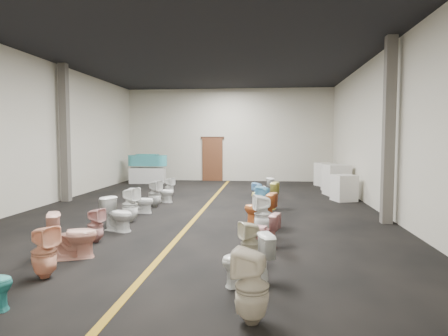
{
  "coord_description": "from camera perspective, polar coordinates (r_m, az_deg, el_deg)",
  "views": [
    {
      "loc": [
        1.8,
        -11.5,
        2.06
      ],
      "look_at": [
        0.5,
        1.0,
        1.14
      ],
      "focal_mm": 32.0,
      "sensor_mm": 36.0,
      "label": 1
    }
  ],
  "objects": [
    {
      "name": "toilet_right_7",
      "position": [
        11.8,
        5.8,
        -3.91
      ],
      "size": [
        0.88,
        0.65,
        0.8
      ],
      "primitive_type": "imported",
      "rotation": [
        0.0,
        0.0,
        -1.85
      ],
      "color": "#D4CB54",
      "rests_on": "floor"
    },
    {
      "name": "appliance_crate_d",
      "position": [
        18.04,
        14.22,
        -0.89
      ],
      "size": [
        0.92,
        0.92,
        1.01
      ],
      "primitive_type": "cube",
      "rotation": [
        0.0,
        0.0,
        0.4
      ],
      "color": "silver",
      "rests_on": "floor"
    },
    {
      "name": "toilet_left_5",
      "position": [
        10.2,
        -13.26,
        -5.11
      ],
      "size": [
        0.5,
        0.49,
        0.86
      ],
      "primitive_type": "imported",
      "rotation": [
        0.0,
        0.0,
        1.24
      ],
      "color": "white",
      "rests_on": "floor"
    },
    {
      "name": "toilet_left_8",
      "position": [
        13.16,
        -8.48,
        -3.38
      ],
      "size": [
        0.75,
        0.6,
        0.68
      ],
      "primitive_type": "imported",
      "rotation": [
        0.0,
        0.0,
        1.19
      ],
      "color": "white",
      "rests_on": "floor"
    },
    {
      "name": "toilet_left_6",
      "position": [
        11.32,
        -11.74,
        -4.61
      ],
      "size": [
        0.71,
        0.44,
        0.69
      ],
      "primitive_type": "imported",
      "rotation": [
        0.0,
        0.0,
        1.66
      ],
      "color": "white",
      "rests_on": "floor"
    },
    {
      "name": "toilet_left_7",
      "position": [
        12.24,
        -9.88,
        -3.64
      ],
      "size": [
        0.48,
        0.47,
        0.81
      ],
      "primitive_type": "imported",
      "rotation": [
        0.0,
        0.0,
        1.22
      ],
      "color": "silver",
      "rests_on": "floor"
    },
    {
      "name": "wall_right",
      "position": [
        11.93,
        21.59,
        4.81
      ],
      "size": [
        0.0,
        16.0,
        16.0
      ],
      "primitive_type": "plane",
      "rotation": [
        1.57,
        0.0,
        -1.57
      ],
      "color": "beige",
      "rests_on": "ground"
    },
    {
      "name": "toilet_right_1",
      "position": [
        5.72,
        3.35,
        -13.03
      ],
      "size": [
        0.8,
        0.6,
        0.73
      ],
      "primitive_type": "imported",
      "rotation": [
        0.0,
        0.0,
        -1.27
      ],
      "color": "white",
      "rests_on": "floor"
    },
    {
      "name": "toilet_right_4",
      "position": [
        8.7,
        5.6,
        -6.63
      ],
      "size": [
        0.48,
        0.47,
        0.86
      ],
      "primitive_type": "imported",
      "rotation": [
        0.0,
        0.0,
        -1.32
      ],
      "color": "white",
      "rests_on": "floor"
    },
    {
      "name": "toilet_right_3",
      "position": [
        7.68,
        5.43,
        -8.82
      ],
      "size": [
        0.74,
        0.55,
        0.67
      ],
      "primitive_type": "imported",
      "rotation": [
        0.0,
        0.0,
        -1.87
      ],
      "color": "pink",
      "rests_on": "floor"
    },
    {
      "name": "bathtub",
      "position": [
        18.94,
        -10.88,
        1.12
      ],
      "size": [
        1.86,
        0.72,
        0.55
      ],
      "rotation": [
        0.0,
        0.0,
        -0.05
      ],
      "color": "teal",
      "rests_on": "display_table"
    },
    {
      "name": "toilet_left_2",
      "position": [
        7.42,
        -20.75,
        -8.95
      ],
      "size": [
        0.91,
        0.73,
        0.81
      ],
      "primitive_type": "imported",
      "rotation": [
        0.0,
        0.0,
        1.98
      ],
      "color": "#F0AB95",
      "rests_on": "floor"
    },
    {
      "name": "toilet_right_5",
      "position": [
        9.64,
        5.14,
        -5.79
      ],
      "size": [
        0.86,
        0.65,
        0.78
      ],
      "primitive_type": "imported",
      "rotation": [
        0.0,
        0.0,
        -1.88
      ],
      "color": "orange",
      "rests_on": "floor"
    },
    {
      "name": "appliance_crate_c",
      "position": [
        16.28,
        15.12,
        -1.77
      ],
      "size": [
        0.74,
        0.74,
        0.82
      ],
      "primitive_type": "cube",
      "rotation": [
        0.0,
        0.0,
        0.02
      ],
      "color": "silver",
      "rests_on": "floor"
    },
    {
      "name": "toilet_right_6",
      "position": [
        10.79,
        5.66,
        -4.66
      ],
      "size": [
        0.49,
        0.48,
        0.81
      ],
      "primitive_type": "imported",
      "rotation": [
        0.0,
        0.0,
        -1.99
      ],
      "color": "#6EC0E6",
      "rests_on": "floor"
    },
    {
      "name": "column_left",
      "position": [
        14.11,
        -21.78,
        4.66
      ],
      "size": [
        0.25,
        0.25,
        4.5
      ],
      "primitive_type": "cube",
      "color": "#59544C",
      "rests_on": "floor"
    },
    {
      "name": "toilet_right_9",
      "position": [
        13.76,
        5.54,
        -2.92
      ],
      "size": [
        0.81,
        0.63,
        0.72
      ],
      "primitive_type": "imported",
      "rotation": [
        0.0,
        0.0,
        -1.2
      ],
      "color": "silver",
      "rests_on": "floor"
    },
    {
      "name": "aisle_stripe",
      "position": [
        11.82,
        -2.92,
        -5.84
      ],
      "size": [
        0.12,
        15.6,
        0.01
      ],
      "primitive_type": "cube",
      "color": "#966C15",
      "rests_on": "floor"
    },
    {
      "name": "floor",
      "position": [
        11.82,
        -2.92,
        -5.85
      ],
      "size": [
        16.0,
        16.0,
        0.0
      ],
      "primitive_type": "plane",
      "color": "black",
      "rests_on": "ground"
    },
    {
      "name": "toilet_left_9",
      "position": [
        14.22,
        -7.82,
        -2.77
      ],
      "size": [
        0.41,
        0.41,
        0.69
      ],
      "primitive_type": "imported",
      "rotation": [
        0.0,
        0.0,
        1.19
      ],
      "color": "white",
      "rests_on": "floor"
    },
    {
      "name": "ceiling",
      "position": [
        11.89,
        -3.0,
        16.03
      ],
      "size": [
        16.0,
        16.0,
        0.0
      ],
      "primitive_type": "plane",
      "rotation": [
        3.14,
        0.0,
        0.0
      ],
      "color": "black",
      "rests_on": "ground"
    },
    {
      "name": "appliance_crate_b",
      "position": [
        15.17,
        15.8,
        -1.65
      ],
      "size": [
        0.96,
        0.96,
        1.12
      ],
      "primitive_type": "cube",
      "rotation": [
        0.0,
        0.0,
        0.21
      ],
      "color": "beige",
      "rests_on": "floor"
    },
    {
      "name": "display_table",
      "position": [
        19.0,
        -10.85,
        -1.04
      ],
      "size": [
        1.68,
        0.97,
        0.71
      ],
      "primitive_type": "cube",
      "rotation": [
        0.0,
        0.0,
        0.11
      ],
      "color": "silver",
      "rests_on": "floor"
    },
    {
      "name": "toilet_left_1",
      "position": [
        6.57,
        -24.31,
        -10.87
      ],
      "size": [
        0.46,
        0.46,
        0.79
      ],
      "primitive_type": "imported",
      "rotation": [
        0.0,
        0.0,
        1.21
      ],
      "color": "#FEB48F",
      "rests_on": "floor"
    },
    {
      "name": "toilet_left_3",
      "position": [
        8.39,
        -17.89,
        -7.81
      ],
      "size": [
        0.38,
        0.37,
        0.69
      ],
      "primitive_type": "imported",
      "rotation": [
        0.0,
        0.0,
        1.35
      ],
      "color": "#D59995",
      "rests_on": "floor"
    },
    {
      "name": "wall_back",
      "position": [
        19.58,
        0.69,
        4.74
      ],
      "size": [
        10.0,
        0.0,
        10.0
      ],
      "primitive_type": "plane",
      "rotation": [
        1.57,
        0.0,
        0.0
      ],
      "color": "beige",
      "rests_on": "ground"
    },
    {
      "name": "wall_front",
      "position": [
        3.94,
        -21.44,
        6.68
      ],
      "size": [
        10.0,
        0.0,
        10.0
      ],
      "primitive_type": "plane",
      "rotation": [
        -1.57,
        0.0,
        0.0
      ],
      "color": "beige",
      "rests_on": "ground"
    },
    {
      "name": "toilet_right_0",
      "position": [
        4.62,
        4.0,
        -16.55
      ],
      "size": [
        0.47,
        0.46,
        0.85
      ],
      "primitive_type": "imported",
      "rotation": [
        0.0,
        0.0,
        -1.8
      ],
      "color": "beige",
      "rests_on": "floor"
    },
    {
      "name": "toilet_left_4",
      "position": [
        9.28,
        -14.9,
        -6.4
      ],
      "size": [
        0.84,
        0.67,
        0.75
      ],
      "primitive_type": "imported",
      "rotation": [
        0.0,
        0.0,
        1.19
      ],
      "color": "white",
      "rests_on": "floor"
    },
    {
      "name": "column_right",
      "position": [
        10.42,
        22.48,
        4.92
      ],
      "size": [
        0.25,
        0.25,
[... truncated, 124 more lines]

